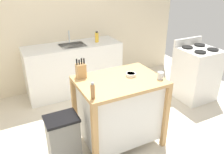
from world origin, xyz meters
The scene contains 12 objects.
ground_plane centered at (0.00, 0.00, 0.00)m, with size 5.89×5.89×0.00m, color beige.
wall_back centered at (0.00, 2.10, 1.30)m, with size 4.89×0.10×2.60m, color beige.
kitchen_island centered at (0.15, 0.13, 0.51)m, with size 1.00×0.73×0.91m.
knife_block centered at (-0.23, 0.39, 1.00)m, with size 0.11×0.09×0.24m.
bowl_stoneware_deep centered at (0.32, 0.15, 0.93)m, with size 0.12×0.12×0.04m.
drinking_cup centered at (0.59, -0.07, 0.95)m, with size 0.07×0.07×0.09m.
pepper_grinder centered at (-0.30, -0.14, 0.99)m, with size 0.04×0.04×0.18m.
trash_bin centered at (-0.59, 0.08, 0.32)m, with size 0.36×0.28×0.63m.
sink_counter centered at (0.09, 1.75, 0.45)m, with size 1.70×0.60×0.90m.
sink_faucet centered at (0.09, 1.89, 1.01)m, with size 0.02×0.02×0.22m.
bottle_spray_cleaner centered at (0.54, 1.71, 0.99)m, with size 0.07×0.07×0.20m.
stove centered at (1.90, 0.57, 0.46)m, with size 0.60×0.60×1.02m.
Camera 1 is at (-1.02, -1.98, 2.06)m, focal length 36.42 mm.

